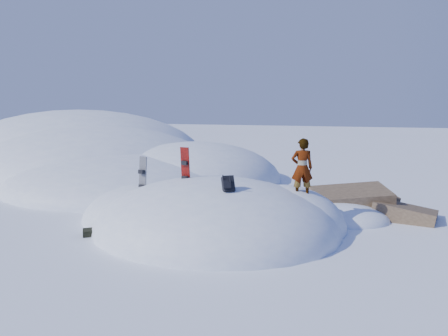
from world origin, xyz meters
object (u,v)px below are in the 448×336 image
(snowboard_dark, at_px, (142,181))
(person, at_px, (302,168))
(snowboard_red, at_px, (185,172))
(backpack, at_px, (228,184))

(snowboard_dark, relative_size, person, 0.92)
(person, bearing_deg, snowboard_red, -11.12)
(snowboard_dark, bearing_deg, person, 19.73)
(snowboard_dark, height_order, person, person)
(snowboard_red, relative_size, backpack, 3.10)
(backpack, bearing_deg, snowboard_dark, 122.78)
(snowboard_red, distance_m, backpack, 1.97)
(snowboard_red, height_order, person, person)
(snowboard_red, bearing_deg, person, 17.25)
(snowboard_red, distance_m, person, 3.29)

